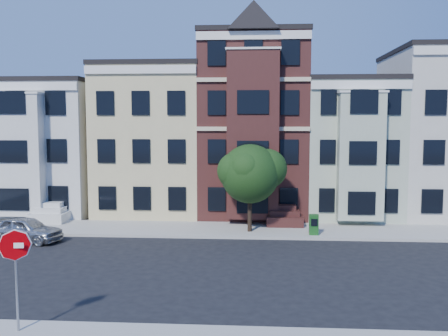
# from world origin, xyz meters

# --- Properties ---
(ground) EXTENTS (120.00, 120.00, 0.00)m
(ground) POSITION_xyz_m (0.00, 0.00, 0.00)
(ground) COLOR black
(far_sidewalk) EXTENTS (60.00, 4.00, 0.15)m
(far_sidewalk) POSITION_xyz_m (0.00, 8.00, 0.07)
(far_sidewalk) COLOR #9E9B93
(far_sidewalk) RESTS_ON ground
(house_white) EXTENTS (8.00, 9.00, 9.00)m
(house_white) POSITION_xyz_m (-15.00, 14.50, 4.50)
(house_white) COLOR silver
(house_white) RESTS_ON ground
(house_yellow) EXTENTS (7.00, 9.00, 10.00)m
(house_yellow) POSITION_xyz_m (-7.00, 14.50, 5.00)
(house_yellow) COLOR beige
(house_yellow) RESTS_ON ground
(house_brown) EXTENTS (7.00, 9.00, 12.00)m
(house_brown) POSITION_xyz_m (0.00, 14.50, 6.00)
(house_brown) COLOR #3C1A17
(house_brown) RESTS_ON ground
(house_green) EXTENTS (6.00, 9.00, 9.00)m
(house_green) POSITION_xyz_m (6.50, 14.50, 4.50)
(house_green) COLOR #AAB69E
(house_green) RESTS_ON ground
(street_tree) EXTENTS (7.00, 7.00, 6.20)m
(street_tree) POSITION_xyz_m (-0.13, 7.37, 3.25)
(street_tree) COLOR #224518
(street_tree) RESTS_ON far_sidewalk
(parked_car) EXTENTS (4.26, 2.40, 1.37)m
(parked_car) POSITION_xyz_m (-12.12, 4.68, 0.68)
(parked_car) COLOR #ACAFB4
(parked_car) RESTS_ON ground
(newspaper_box) EXTENTS (0.53, 0.47, 1.13)m
(newspaper_box) POSITION_xyz_m (3.45, 6.78, 0.72)
(newspaper_box) COLOR #1A551C
(newspaper_box) RESTS_ON far_sidewalk
(stop_sign) EXTENTS (0.97, 0.26, 3.51)m
(stop_sign) POSITION_xyz_m (-6.91, -6.80, 1.91)
(stop_sign) COLOR #B20005
(stop_sign) RESTS_ON near_sidewalk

